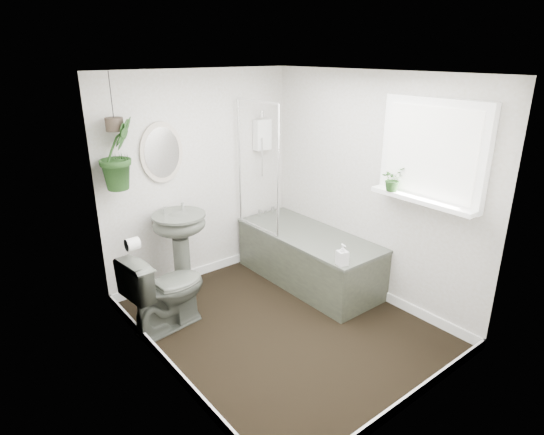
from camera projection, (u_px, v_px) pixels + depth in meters
floor at (282, 325)px, 4.35m from camera, size 2.30×2.80×0.02m
ceiling at (284, 72)px, 3.55m from camera, size 2.30×2.80×0.02m
wall_back at (201, 178)px, 4.99m from camera, size 2.30×0.02×2.30m
wall_front at (423, 268)px, 2.91m from camera, size 2.30×0.02×2.30m
wall_left at (159, 245)px, 3.27m from camera, size 0.02×2.80×2.30m
wall_right at (370, 188)px, 4.63m from camera, size 0.02×2.80×2.30m
skirting at (282, 320)px, 4.33m from camera, size 2.30×2.80×0.10m
bathtub at (308, 257)px, 5.08m from camera, size 0.72×1.72×0.58m
bath_screen at (258, 167)px, 4.91m from camera, size 0.04×0.72×1.40m
shower_box at (262, 135)px, 5.26m from camera, size 0.20×0.10×0.35m
oval_mirror at (162, 153)px, 4.57m from camera, size 0.46×0.03×0.62m
wall_sconce at (125, 168)px, 4.37m from camera, size 0.04×0.04×0.22m
toilet_roll_holder at (132, 244)px, 3.91m from camera, size 0.11×0.11×0.11m
window_recess at (433, 152)px, 3.90m from camera, size 0.08×1.00×0.90m
window_sill at (422, 200)px, 4.00m from camera, size 0.18×1.00×0.04m
window_blinds at (430, 152)px, 3.87m from camera, size 0.01×0.86×0.76m
toilet at (166, 290)px, 4.20m from camera, size 0.81×0.52×0.77m
pedestal_sink at (182, 255)px, 4.73m from camera, size 0.62×0.56×0.92m
sill_plant at (393, 179)px, 4.15m from camera, size 0.22×0.19×0.22m
hanging_plant at (118, 154)px, 4.18m from camera, size 0.44×0.40×0.66m
soap_bottle at (342, 255)px, 4.22m from camera, size 0.12×0.12×0.21m
hanging_pot at (114, 124)px, 4.08m from camera, size 0.16×0.16×0.12m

